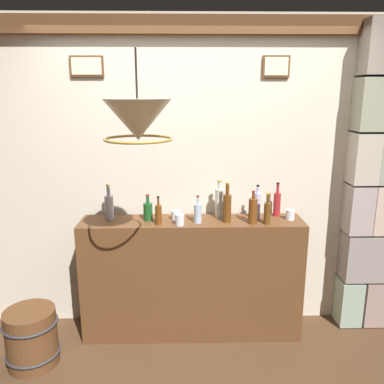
# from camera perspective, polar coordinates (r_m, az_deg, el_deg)

# --- Properties ---
(panelled_rear_partition) EXTENTS (3.71, 0.15, 2.61)m
(panelled_rear_partition) POSITION_cam_1_polar(r_m,az_deg,el_deg) (3.35, -0.11, 3.37)
(panelled_rear_partition) COLOR beige
(panelled_rear_partition) RESTS_ON ground
(stone_pillar) EXTENTS (0.41, 0.28, 2.54)m
(stone_pillar) POSITION_cam_1_polar(r_m,az_deg,el_deg) (3.61, 24.40, 1.40)
(stone_pillar) COLOR #91A694
(stone_pillar) RESTS_ON ground
(bar_shelf_unit) EXTENTS (1.80, 0.36, 1.01)m
(bar_shelf_unit) POSITION_cam_1_polar(r_m,az_deg,el_deg) (3.39, -0.02, -12.22)
(bar_shelf_unit) COLOR brown
(bar_shelf_unit) RESTS_ON ground
(liquor_bottle_whiskey) EXTENTS (0.05, 0.05, 0.25)m
(liquor_bottle_whiskey) POSITION_cam_1_polar(r_m,az_deg,el_deg) (3.15, 10.78, -2.86)
(liquor_bottle_whiskey) COLOR #5B3913
(liquor_bottle_whiskey) RESTS_ON bar_shelf_unit
(liquor_bottle_amaro) EXTENTS (0.05, 0.05, 0.23)m
(liquor_bottle_amaro) POSITION_cam_1_polar(r_m,az_deg,el_deg) (3.10, -4.84, -3.19)
(liquor_bottle_amaro) COLOR brown
(liquor_bottle_amaro) RESTS_ON bar_shelf_unit
(liquor_bottle_gin) EXTENTS (0.06, 0.06, 0.28)m
(liquor_bottle_gin) POSITION_cam_1_polar(r_m,az_deg,el_deg) (3.37, 12.13, -1.61)
(liquor_bottle_gin) COLOR maroon
(liquor_bottle_gin) RESTS_ON bar_shelf_unit
(liquor_bottle_tequila) EXTENTS (0.06, 0.06, 0.28)m
(liquor_bottle_tequila) POSITION_cam_1_polar(r_m,az_deg,el_deg) (3.25, 9.36, -1.88)
(liquor_bottle_tequila) COLOR #B4B8E4
(liquor_bottle_tequila) RESTS_ON bar_shelf_unit
(liquor_bottle_port) EXTENTS (0.07, 0.07, 0.26)m
(liquor_bottle_port) POSITION_cam_1_polar(r_m,az_deg,el_deg) (3.14, 8.75, -2.65)
(liquor_bottle_port) COLOR brown
(liquor_bottle_port) RESTS_ON bar_shelf_unit
(liquor_bottle_sherry) EXTENTS (0.07, 0.07, 0.32)m
(liquor_bottle_sherry) POSITION_cam_1_polar(r_m,az_deg,el_deg) (3.15, 5.07, -2.14)
(liquor_bottle_sherry) COLOR #5E3513
(liquor_bottle_sherry) RESTS_ON bar_shelf_unit
(liquor_bottle_brandy) EXTENTS (0.07, 0.07, 0.31)m
(liquor_bottle_brandy) POSITION_cam_1_polar(r_m,az_deg,el_deg) (3.26, 3.96, -1.46)
(liquor_bottle_brandy) COLOR silver
(liquor_bottle_brandy) RESTS_ON bar_shelf_unit
(liquor_bottle_mezcal) EXTENTS (0.07, 0.07, 0.29)m
(liquor_bottle_mezcal) POSITION_cam_1_polar(r_m,az_deg,el_deg) (3.27, -11.84, -2.01)
(liquor_bottle_mezcal) COLOR silver
(liquor_bottle_mezcal) RESTS_ON bar_shelf_unit
(liquor_bottle_scotch) EXTENTS (0.06, 0.06, 0.22)m
(liquor_bottle_scotch) POSITION_cam_1_polar(r_m,az_deg,el_deg) (3.13, 0.84, -3.01)
(liquor_bottle_scotch) COLOR #A6BBD4
(liquor_bottle_scotch) RESTS_ON bar_shelf_unit
(liquor_bottle_rye) EXTENTS (0.07, 0.07, 0.21)m
(liquor_bottle_rye) POSITION_cam_1_polar(r_m,az_deg,el_deg) (3.21, -6.35, -2.74)
(liquor_bottle_rye) COLOR #194D20
(liquor_bottle_rye) RESTS_ON bar_shelf_unit
(glass_tumbler_rocks) EXTENTS (0.07, 0.07, 0.08)m
(glass_tumbler_rocks) POSITION_cam_1_polar(r_m,az_deg,el_deg) (3.31, 13.95, -3.19)
(glass_tumbler_rocks) COLOR silver
(glass_tumbler_rocks) RESTS_ON bar_shelf_unit
(glass_tumbler_highball) EXTENTS (0.07, 0.07, 0.09)m
(glass_tumbler_highball) POSITION_cam_1_polar(r_m,az_deg,el_deg) (3.08, -1.78, -4.01)
(glass_tumbler_highball) COLOR silver
(glass_tumbler_highball) RESTS_ON bar_shelf_unit
(glass_tumbler_shot) EXTENTS (0.08, 0.08, 0.08)m
(glass_tumbler_shot) POSITION_cam_1_polar(r_m,az_deg,el_deg) (3.21, -2.28, -3.37)
(glass_tumbler_shot) COLOR silver
(glass_tumbler_shot) RESTS_ON bar_shelf_unit
(pendant_lamp) EXTENTS (0.41, 0.41, 0.52)m
(pendant_lamp) POSITION_cam_1_polar(r_m,az_deg,el_deg) (2.37, -7.81, 10.11)
(pendant_lamp) COLOR #EFE5C6
(wooden_barrel) EXTENTS (0.40, 0.40, 0.44)m
(wooden_barrel) POSITION_cam_1_polar(r_m,az_deg,el_deg) (3.40, -22.09, -18.81)
(wooden_barrel) COLOR brown
(wooden_barrel) RESTS_ON ground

